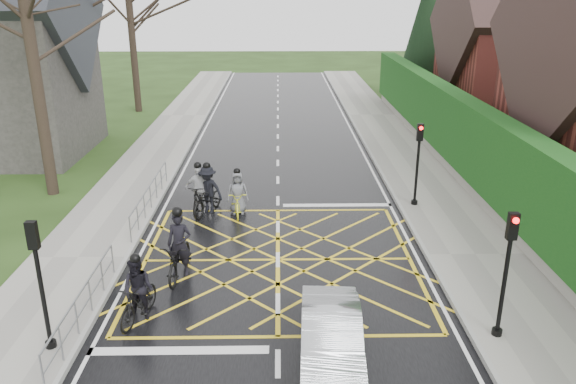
{
  "coord_description": "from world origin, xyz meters",
  "views": [
    {
      "loc": [
        0.05,
        -15.26,
        7.74
      ],
      "look_at": [
        0.35,
        2.44,
        1.3
      ],
      "focal_mm": 35.0,
      "sensor_mm": 36.0,
      "label": 1
    }
  ],
  "objects_px": {
    "cyclist_front": "(199,194)",
    "cyclist_mid": "(208,195)",
    "cyclist_rear": "(180,254)",
    "cyclist_lead": "(238,198)",
    "car": "(331,339)",
    "cyclist_back": "(138,295)"
  },
  "relations": [
    {
      "from": "cyclist_front",
      "to": "cyclist_mid",
      "type": "bearing_deg",
      "value": -11.95
    },
    {
      "from": "cyclist_rear",
      "to": "cyclist_lead",
      "type": "relative_size",
      "value": 1.21
    },
    {
      "from": "cyclist_mid",
      "to": "cyclist_front",
      "type": "xyz_separation_m",
      "value": [
        -0.34,
        0.1,
        -0.0
      ]
    },
    {
      "from": "cyclist_mid",
      "to": "cyclist_lead",
      "type": "bearing_deg",
      "value": 16.02
    },
    {
      "from": "cyclist_rear",
      "to": "car",
      "type": "distance_m",
      "value": 5.65
    },
    {
      "from": "cyclist_mid",
      "to": "car",
      "type": "bearing_deg",
      "value": -45.65
    },
    {
      "from": "cyclist_back",
      "to": "car",
      "type": "height_order",
      "value": "cyclist_back"
    },
    {
      "from": "cyclist_front",
      "to": "car",
      "type": "height_order",
      "value": "cyclist_front"
    },
    {
      "from": "car",
      "to": "cyclist_back",
      "type": "bearing_deg",
      "value": 161.56
    },
    {
      "from": "cyclist_rear",
      "to": "cyclist_front",
      "type": "xyz_separation_m",
      "value": [
        -0.1,
        4.87,
        0.03
      ]
    },
    {
      "from": "cyclist_back",
      "to": "cyclist_lead",
      "type": "relative_size",
      "value": 1.02
    },
    {
      "from": "cyclist_back",
      "to": "cyclist_front",
      "type": "height_order",
      "value": "cyclist_front"
    },
    {
      "from": "cyclist_back",
      "to": "cyclist_front",
      "type": "distance_m",
      "value": 7.14
    },
    {
      "from": "cyclist_mid",
      "to": "cyclist_lead",
      "type": "height_order",
      "value": "cyclist_mid"
    },
    {
      "from": "cyclist_back",
      "to": "car",
      "type": "relative_size",
      "value": 0.49
    },
    {
      "from": "cyclist_lead",
      "to": "cyclist_rear",
      "type": "bearing_deg",
      "value": -110.35
    },
    {
      "from": "cyclist_mid",
      "to": "cyclist_rear",
      "type": "bearing_deg",
      "value": -71.28
    },
    {
      "from": "cyclist_front",
      "to": "cyclist_lead",
      "type": "distance_m",
      "value": 1.44
    },
    {
      "from": "cyclist_back",
      "to": "cyclist_lead",
      "type": "distance_m",
      "value": 7.19
    },
    {
      "from": "cyclist_back",
      "to": "cyclist_rear",
      "type": "bearing_deg",
      "value": 90.08
    },
    {
      "from": "cyclist_front",
      "to": "cyclist_rear",
      "type": "bearing_deg",
      "value": -84.04
    },
    {
      "from": "cyclist_front",
      "to": "cyclist_lead",
      "type": "bearing_deg",
      "value": -3.56
    }
  ]
}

